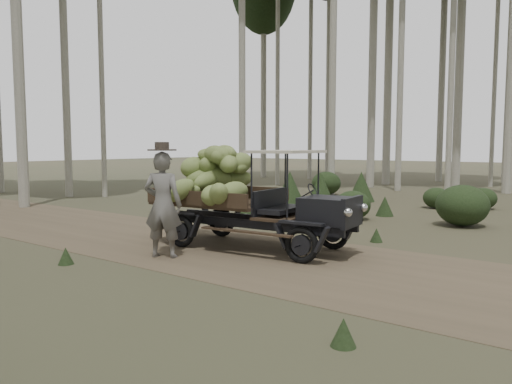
# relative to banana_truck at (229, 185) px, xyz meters

# --- Properties ---
(ground) EXTENTS (120.00, 120.00, 0.00)m
(ground) POSITION_rel_banana_truck_xyz_m (2.18, -0.37, -1.25)
(ground) COLOR #473D2B
(ground) RESTS_ON ground
(dirt_track) EXTENTS (70.00, 4.00, 0.01)m
(dirt_track) POSITION_rel_banana_truck_xyz_m (2.18, -0.37, -1.25)
(dirt_track) COLOR brown
(dirt_track) RESTS_ON ground
(banana_truck) EXTENTS (4.42, 2.27, 2.10)m
(banana_truck) POSITION_rel_banana_truck_xyz_m (0.00, 0.00, 0.00)
(banana_truck) COLOR black
(banana_truck) RESTS_ON ground
(farmer) EXTENTS (0.85, 0.73, 2.12)m
(farmer) POSITION_rel_banana_truck_xyz_m (-0.26, -1.58, -0.25)
(farmer) COLOR #615D58
(farmer) RESTS_ON ground
(undergrowth) EXTENTS (22.62, 22.76, 1.32)m
(undergrowth) POSITION_rel_banana_truck_xyz_m (0.40, -0.26, -0.73)
(undergrowth) COLOR #233319
(undergrowth) RESTS_ON ground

